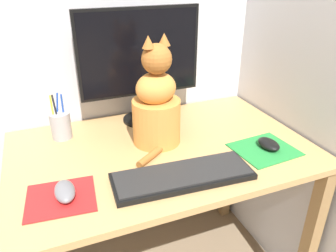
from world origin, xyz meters
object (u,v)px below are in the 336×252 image
object	(u,v)px
keyboard	(183,176)
cat	(156,105)
monitor	(140,59)
computer_mouse_left	(65,191)
pen_cup	(61,125)
computer_mouse_right	(269,144)

from	to	relation	value
keyboard	cat	bearing A→B (deg)	92.87
monitor	keyboard	world-z (taller)	monitor
computer_mouse_left	monitor	bearing A→B (deg)	48.41
pen_cup	computer_mouse_left	bearing A→B (deg)	-94.53
computer_mouse_right	cat	xyz separation A→B (m)	(-0.37, 0.21, 0.14)
monitor	pen_cup	bearing A→B (deg)	-174.43
cat	computer_mouse_right	bearing A→B (deg)	-45.17
computer_mouse_right	pen_cup	xyz separation A→B (m)	(-0.71, 0.38, 0.04)
keyboard	pen_cup	size ratio (longest dim) A/B	2.56
monitor	computer_mouse_right	world-z (taller)	monitor
computer_mouse_right	keyboard	bearing A→B (deg)	-171.68
keyboard	monitor	bearing A→B (deg)	92.09
keyboard	cat	distance (m)	0.30
computer_mouse_left	computer_mouse_right	world-z (taller)	computer_mouse_left
monitor	computer_mouse_left	bearing A→B (deg)	-131.59
keyboard	cat	size ratio (longest dim) A/B	1.12
monitor	cat	distance (m)	0.24
pen_cup	computer_mouse_right	bearing A→B (deg)	-28.18
cat	monitor	bearing A→B (deg)	71.03
monitor	cat	size ratio (longest dim) A/B	1.23
monitor	keyboard	distance (m)	0.54
keyboard	computer_mouse_left	world-z (taller)	computer_mouse_left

